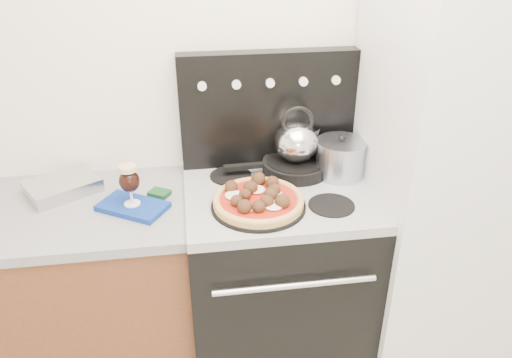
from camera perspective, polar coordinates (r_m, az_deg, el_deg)
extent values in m
cube|color=white|center=(2.19, -0.94, 10.36)|extent=(3.50, 0.01, 2.50)
cube|color=brown|center=(2.43, -25.11, -12.89)|extent=(1.45, 0.60, 0.86)
cube|color=black|center=(2.31, 2.32, -11.71)|extent=(0.76, 0.65, 0.88)
cube|color=#ADADB2|center=(2.05, 2.57, -1.78)|extent=(0.76, 0.65, 0.04)
cube|color=black|center=(2.18, 1.37, 8.00)|extent=(0.76, 0.08, 0.50)
cube|color=silver|center=(2.23, 20.69, 0.43)|extent=(0.64, 0.68, 1.90)
cube|color=silver|center=(2.20, -21.23, -0.77)|extent=(0.34, 0.31, 0.05)
cube|color=navy|center=(2.00, -13.90, -3.07)|extent=(0.30, 0.26, 0.02)
cylinder|color=#252525|center=(1.92, 0.28, -3.08)|extent=(0.37, 0.37, 0.01)
cylinder|color=black|center=(2.18, 4.56, 1.48)|extent=(0.30, 0.30, 0.05)
cylinder|color=#AAAEC1|center=(2.15, 9.61, 2.24)|extent=(0.26, 0.26, 0.15)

